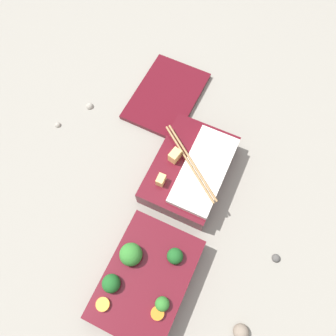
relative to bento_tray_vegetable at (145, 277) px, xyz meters
name	(u,v)px	position (x,y,z in m)	size (l,w,h in m)	color
ground_plane	(174,224)	(0.12, -0.01, -0.03)	(3.00, 3.00, 0.00)	gray
bento_tray_vegetable	(145,277)	(0.00, 0.00, 0.00)	(0.22, 0.15, 0.08)	#510F19
bento_tray_rice	(191,170)	(0.24, 0.01, 0.00)	(0.22, 0.17, 0.07)	#510F19
bento_lid	(167,96)	(0.41, 0.15, -0.02)	(0.21, 0.15, 0.01)	#510F19
pebble_0	(58,124)	(0.23, 0.35, -0.02)	(0.01, 0.01, 0.01)	gray
pebble_1	(241,332)	(-0.01, -0.20, -0.02)	(0.03, 0.03, 0.03)	#7A6B5B
pebble_2	(90,106)	(0.30, 0.31, -0.02)	(0.02, 0.02, 0.02)	gray
pebble_3	(277,258)	(0.15, -0.22, -0.02)	(0.02, 0.02, 0.02)	#474442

